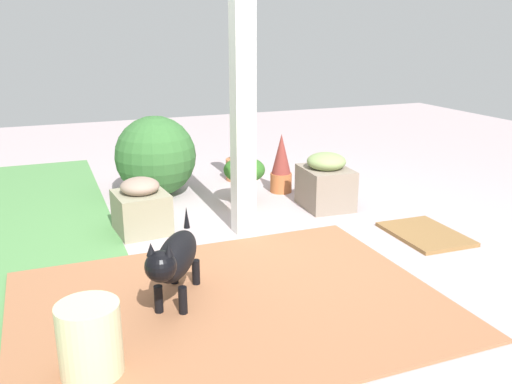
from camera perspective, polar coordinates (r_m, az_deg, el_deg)
name	(u,v)px	position (r m, az deg, el deg)	size (l,w,h in m)	color
ground_plane	(268,242)	(4.08, 1.21, -5.22)	(12.00, 12.00, 0.00)	#B1A0A3
brick_path	(230,304)	(3.21, -2.71, -11.54)	(1.80, 2.40, 0.02)	#9D6442
porch_pillar	(242,61)	(4.01, -1.42, 13.48)	(0.15, 0.15, 2.60)	white
stone_planter_nearest	(326,182)	(4.83, 7.24, 1.01)	(0.50, 0.42, 0.49)	gray
stone_planter_far	(141,207)	(4.31, -11.84, -1.58)	(0.45, 0.42, 0.43)	gray
round_shrub	(156,156)	(5.20, -10.39, 3.68)	(0.75, 0.75, 0.75)	#32642E
terracotta_pot_tall	(238,154)	(5.67, -1.86, 3.97)	(0.26, 0.26, 0.77)	#BD6E45
terracotta_pot_spiky	(281,165)	(5.24, 2.64, 2.86)	(0.21, 0.21, 0.57)	#B46135
terracotta_pot_broad	(244,175)	(4.87, -1.22, 1.73)	(0.37, 0.37, 0.43)	#C27042
dog	(175,258)	(3.13, -8.44, -6.81)	(0.69, 0.46, 0.49)	black
ceramic_urn	(90,341)	(2.66, -16.86, -14.58)	(0.29, 0.29, 0.36)	beige
doormat	(425,234)	(4.39, 17.18, -4.19)	(0.65, 0.47, 0.03)	olive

